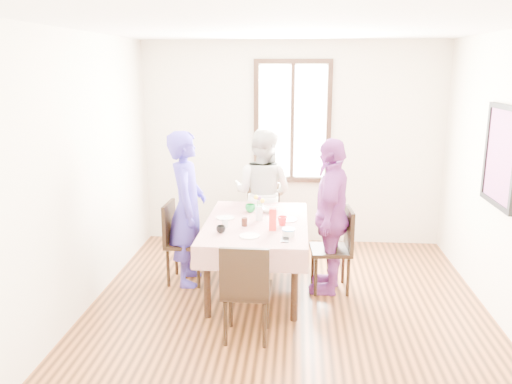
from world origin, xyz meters
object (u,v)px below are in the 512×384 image
Objects in this scene: chair_left at (186,243)px; chair_far at (263,221)px; chair_near at (247,290)px; person_left at (187,208)px; dining_table at (256,256)px; chair_right at (331,250)px; person_right at (330,216)px; person_far at (263,194)px.

chair_far is at bearing 140.67° from chair_left.
chair_near is 1.47m from person_left.
chair_far is at bearing 90.68° from chair_near.
chair_near is at bearing 35.89° from chair_left.
dining_table is 1.67× the size of chair_right.
person_right is at bearing -99.65° from person_left.
person_right is (0.77, -1.00, 0.37)m from chair_far.
chair_near reaches higher than dining_table.
chair_right is at bearing 126.96° from chair_far.
chair_right is 1.00× the size of chair_far.
person_right reaches higher than chair_right.
chair_far is 0.53× the size of person_left.
chair_left reaches higher than dining_table.
person_left is (-0.77, 0.14, 0.48)m from dining_table.
person_far reaches higher than chair_left.
chair_far reaches higher than dining_table.
person_far is 0.98× the size of person_right.
person_left reaches higher than chair_far.
chair_left is 1.00× the size of chair_far.
chair_left and chair_near have the same top height.
chair_far is (0.00, 1.04, 0.08)m from dining_table.
person_left reaches higher than chair_right.
chair_far is 2.09m from chair_near.
person_right reaches higher than dining_table.
chair_near is 0.55× the size of person_right.
chair_far is 0.56× the size of person_far.
chair_left is at bearing 169.85° from dining_table.
chair_right is 1.35m from chair_near.
chair_left is 0.56× the size of person_far.
chair_right and chair_near have the same top height.
chair_left is at bearing 83.86° from person_left.
chair_left is 0.55× the size of person_right.
chair_left is at bearing 66.98° from person_far.
dining_table is at bearing 90.68° from chair_near.
person_left is at bearing 67.75° from person_far.
chair_right is 1.28m from chair_far.
person_far is at bearing -47.38° from person_left.
dining_table is 0.92m from person_left.
chair_far is at bearing -71.02° from person_far.
person_left is (-0.77, -0.90, 0.40)m from chair_far.
dining_table is at bearing -106.57° from person_left.
chair_left and chair_far have the same top height.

